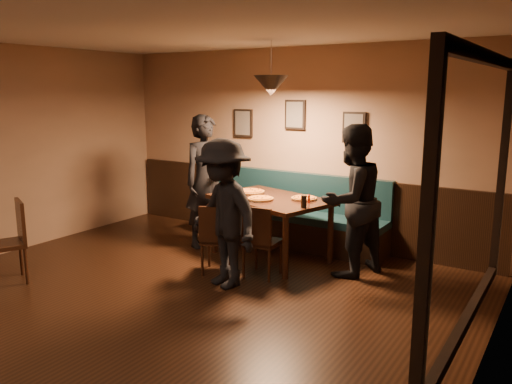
# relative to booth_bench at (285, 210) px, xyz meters

# --- Properties ---
(floor) EXTENTS (7.00, 7.00, 0.00)m
(floor) POSITION_rel_booth_bench_xyz_m (0.00, -3.20, -0.50)
(floor) COLOR black
(floor) RESTS_ON ground
(ceiling) EXTENTS (7.00, 7.00, 0.00)m
(ceiling) POSITION_rel_booth_bench_xyz_m (0.00, -3.20, 2.30)
(ceiling) COLOR silver
(ceiling) RESTS_ON ground
(wall_back) EXTENTS (6.00, 0.00, 6.00)m
(wall_back) POSITION_rel_booth_bench_xyz_m (0.00, 0.30, 0.90)
(wall_back) COLOR #8C704F
(wall_back) RESTS_ON ground
(wall_right) EXTENTS (0.00, 7.00, 7.00)m
(wall_right) POSITION_rel_booth_bench_xyz_m (3.00, -3.20, 0.90)
(wall_right) COLOR #8C704F
(wall_right) RESTS_ON ground
(wainscot) EXTENTS (5.88, 0.06, 1.00)m
(wainscot) POSITION_rel_booth_bench_xyz_m (0.00, 0.27, 0.00)
(wainscot) COLOR black
(wainscot) RESTS_ON ground
(booth_bench) EXTENTS (3.00, 0.60, 1.00)m
(booth_bench) POSITION_rel_booth_bench_xyz_m (0.00, 0.00, 0.00)
(booth_bench) COLOR #0F232D
(booth_bench) RESTS_ON ground
(window_frame) EXTENTS (0.06, 2.56, 1.86)m
(window_frame) POSITION_rel_booth_bench_xyz_m (2.96, -2.70, 1.00)
(window_frame) COLOR black
(window_frame) RESTS_ON wall_right
(window_glass) EXTENTS (0.00, 2.40, 2.40)m
(window_glass) POSITION_rel_booth_bench_xyz_m (2.93, -2.70, 1.00)
(window_glass) COLOR black
(window_glass) RESTS_ON wall_right
(picture_left) EXTENTS (0.32, 0.04, 0.42)m
(picture_left) POSITION_rel_booth_bench_xyz_m (-0.90, 0.27, 1.20)
(picture_left) COLOR black
(picture_left) RESTS_ON wall_back
(picture_center) EXTENTS (0.32, 0.04, 0.42)m
(picture_center) POSITION_rel_booth_bench_xyz_m (0.00, 0.27, 1.35)
(picture_center) COLOR black
(picture_center) RESTS_ON wall_back
(picture_right) EXTENTS (0.32, 0.04, 0.42)m
(picture_right) POSITION_rel_booth_bench_xyz_m (0.90, 0.27, 1.20)
(picture_right) COLOR black
(picture_right) RESTS_ON wall_back
(pendant_lamp) EXTENTS (0.44, 0.44, 0.25)m
(pendant_lamp) POSITION_rel_booth_bench_xyz_m (0.16, -0.67, 1.75)
(pendant_lamp) COLOR black
(pendant_lamp) RESTS_ON ceiling
(dining_table) EXTENTS (1.73, 1.34, 0.82)m
(dining_table) POSITION_rel_booth_bench_xyz_m (0.16, -0.67, -0.09)
(dining_table) COLOR black
(dining_table) RESTS_ON floor
(chair_near_left) EXTENTS (0.50, 0.50, 0.86)m
(chair_near_left) POSITION_rel_booth_bench_xyz_m (-0.09, -1.48, -0.07)
(chair_near_left) COLOR black
(chair_near_left) RESTS_ON floor
(chair_near_right) EXTENTS (0.43, 0.43, 0.88)m
(chair_near_right) POSITION_rel_booth_bench_xyz_m (0.43, -1.30, -0.06)
(chair_near_right) COLOR black
(chair_near_right) RESTS_ON floor
(diner_left) EXTENTS (0.67, 0.80, 1.87)m
(diner_left) POSITION_rel_booth_bench_xyz_m (-0.88, -0.68, 0.43)
(diner_left) COLOR black
(diner_left) RESTS_ON floor
(diner_right) EXTENTS (0.97, 1.07, 1.81)m
(diner_right) POSITION_rel_booth_bench_xyz_m (1.28, -0.67, 0.41)
(diner_right) COLOR black
(diner_right) RESTS_ON floor
(diner_front) EXTENTS (1.23, 0.95, 1.68)m
(diner_front) POSITION_rel_booth_bench_xyz_m (0.22, -1.80, 0.34)
(diner_front) COLOR black
(diner_front) RESTS_ON floor
(pizza_a) EXTENTS (0.44, 0.44, 0.04)m
(pizza_a) POSITION_rel_booth_bench_xyz_m (-0.22, -0.57, 0.34)
(pizza_a) COLOR orange
(pizza_a) RESTS_ON dining_table
(pizza_b) EXTENTS (0.40, 0.40, 0.04)m
(pizza_b) POSITION_rel_booth_bench_xyz_m (0.13, -0.86, 0.34)
(pizza_b) COLOR #D16027
(pizza_b) RESTS_ON dining_table
(pizza_c) EXTENTS (0.38, 0.38, 0.04)m
(pizza_c) POSITION_rel_booth_bench_xyz_m (0.58, -0.54, 0.34)
(pizza_c) COLOR orange
(pizza_c) RESTS_ON dining_table
(soda_glass) EXTENTS (0.07, 0.07, 0.15)m
(soda_glass) POSITION_rel_booth_bench_xyz_m (0.79, -0.95, 0.39)
(soda_glass) COLOR black
(soda_glass) RESTS_ON dining_table
(tabasco_bottle) EXTENTS (0.03, 0.03, 0.12)m
(tabasco_bottle) POSITION_rel_booth_bench_xyz_m (0.73, -0.70, 0.38)
(tabasco_bottle) COLOR #981A05
(tabasco_bottle) RESTS_ON dining_table
(napkin_a) EXTENTS (0.21, 0.21, 0.01)m
(napkin_a) POSITION_rel_booth_bench_xyz_m (-0.43, -0.44, 0.32)
(napkin_a) COLOR #1E7135
(napkin_a) RESTS_ON dining_table
(napkin_b) EXTENTS (0.16, 0.16, 0.01)m
(napkin_b) POSITION_rel_booth_bench_xyz_m (-0.40, -0.95, 0.32)
(napkin_b) COLOR #1F742B
(napkin_b) RESTS_ON dining_table
(cutlery_set) EXTENTS (0.16, 0.08, 0.00)m
(cutlery_set) POSITION_rel_booth_bench_xyz_m (0.09, -1.05, 0.32)
(cutlery_set) COLOR #B5B5BA
(cutlery_set) RESTS_ON dining_table
(cafe_chair_far) EXTENTS (0.56, 0.56, 0.95)m
(cafe_chair_far) POSITION_rel_booth_bench_xyz_m (-1.94, -3.08, -0.02)
(cafe_chair_far) COLOR black
(cafe_chair_far) RESTS_ON floor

